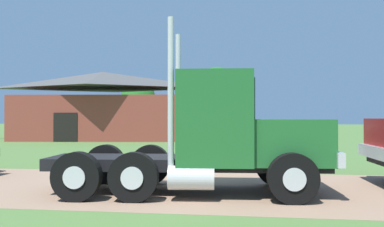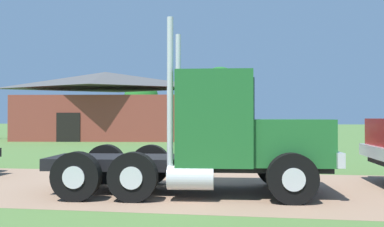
{
  "view_description": "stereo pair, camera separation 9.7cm",
  "coord_description": "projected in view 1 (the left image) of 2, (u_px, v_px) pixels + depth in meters",
  "views": [
    {
      "loc": [
        1.62,
        -9.91,
        1.81
      ],
      "look_at": [
        0.34,
        0.06,
        1.93
      ],
      "focal_mm": 35.87,
      "sensor_mm": 36.0,
      "label": 1
    },
    {
      "loc": [
        1.72,
        -9.9,
        1.81
      ],
      "look_at": [
        0.34,
        0.06,
        1.93
      ],
      "focal_mm": 35.87,
      "sensor_mm": 36.0,
      "label": 2
    }
  ],
  "objects": [
    {
      "name": "shed_building",
      "position": [
        103.0,
        107.0,
        31.93
      ],
      "size": [
        14.62,
        8.06,
        5.65
      ],
      "color": "brown",
      "rests_on": "ground_plane"
    },
    {
      "name": "ground_plane",
      "position": [
        179.0,
        187.0,
        10.01
      ],
      "size": [
        200.0,
        200.0,
        0.0
      ],
      "primitive_type": "plane",
      "color": "#4E7136"
    },
    {
      "name": "tree_left",
      "position": [
        138.0,
        98.0,
        52.12
      ],
      "size": [
        4.64,
        4.64,
        7.04
      ],
      "color": "#513823",
      "rests_on": "ground_plane"
    },
    {
      "name": "dirt_track",
      "position": [
        179.0,
        187.0,
        10.01
      ],
      "size": [
        120.0,
        5.57,
        0.01
      ],
      "primitive_type": "cube",
      "color": "#95745B",
      "rests_on": "ground_plane"
    },
    {
      "name": "truck_foreground_white",
      "position": [
        220.0,
        138.0,
        9.26
      ],
      "size": [
        6.87,
        2.95,
        4.05
      ],
      "color": "black",
      "rests_on": "ground_plane"
    },
    {
      "name": "visitor_far_side",
      "position": [
        305.0,
        143.0,
        13.83
      ],
      "size": [
        0.61,
        0.33,
        1.69
      ],
      "color": "#2D2D33",
      "rests_on": "ground_plane"
    },
    {
      "name": "tree_mid",
      "position": [
        217.0,
        91.0,
        44.39
      ],
      "size": [
        5.02,
        5.02,
        7.72
      ],
      "color": "#513823",
      "rests_on": "ground_plane"
    }
  ]
}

